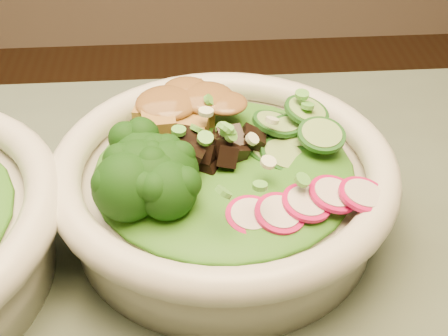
{
  "coord_description": "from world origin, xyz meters",
  "views": [
    {
      "loc": [
        -0.09,
        -0.26,
        1.12
      ],
      "look_at": [
        -0.06,
        0.14,
        0.81
      ],
      "focal_mm": 50.0,
      "sensor_mm": 36.0,
      "label": 1
    }
  ],
  "objects": [
    {
      "name": "tofu_cubes",
      "position": [
        -0.09,
        0.2,
        0.83
      ],
      "size": [
        0.11,
        0.08,
        0.04
      ],
      "primitive_type": null,
      "rotation": [
        0.0,
        0.0,
        0.25
      ],
      "color": "olive",
      "rests_on": "salad_bowl"
    },
    {
      "name": "peanut_sauce",
      "position": [
        -0.09,
        0.2,
        0.84
      ],
      "size": [
        0.07,
        0.06,
        0.02
      ],
      "primitive_type": "ellipsoid",
      "color": "brown",
      "rests_on": "tofu_cubes"
    },
    {
      "name": "mushroom_heap",
      "position": [
        -0.07,
        0.15,
        0.83
      ],
      "size": [
        0.09,
        0.09,
        0.04
      ],
      "primitive_type": null,
      "rotation": [
        0.0,
        0.0,
        0.25
      ],
      "color": "black",
      "rests_on": "salad_bowl"
    },
    {
      "name": "broccoli_florets",
      "position": [
        -0.12,
        0.11,
        0.83
      ],
      "size": [
        0.1,
        0.09,
        0.05
      ],
      "primitive_type": null,
      "rotation": [
        0.0,
        0.0,
        0.25
      ],
      "color": "black",
      "rests_on": "salad_bowl"
    },
    {
      "name": "scallion_garnish",
      "position": [
        -0.06,
        0.14,
        0.84
      ],
      "size": [
        0.2,
        0.2,
        0.03
      ],
      "primitive_type": null,
      "color": "#54A93B",
      "rests_on": "salad_bowl"
    },
    {
      "name": "lettuce_bed",
      "position": [
        -0.06,
        0.14,
        0.81
      ],
      "size": [
        0.22,
        0.22,
        0.03
      ],
      "primitive_type": "ellipsoid",
      "color": "#285612",
      "rests_on": "salad_bowl"
    },
    {
      "name": "salad_bowl",
      "position": [
        -0.06,
        0.14,
        0.79
      ],
      "size": [
        0.28,
        0.28,
        0.08
      ],
      "rotation": [
        0.0,
        0.0,
        0.25
      ],
      "color": "beige",
      "rests_on": "dining_table"
    },
    {
      "name": "cucumber_slices",
      "position": [
        -0.0,
        0.17,
        0.83
      ],
      "size": [
        0.09,
        0.09,
        0.04
      ],
      "primitive_type": null,
      "rotation": [
        0.0,
        0.0,
        0.25
      ],
      "color": "#81A85D",
      "rests_on": "salad_bowl"
    },
    {
      "name": "radish_slices",
      "position": [
        -0.03,
        0.08,
        0.82
      ],
      "size": [
        0.12,
        0.07,
        0.02
      ],
      "primitive_type": null,
      "rotation": [
        0.0,
        0.0,
        0.25
      ],
      "color": "#B30D4B",
      "rests_on": "salad_bowl"
    }
  ]
}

